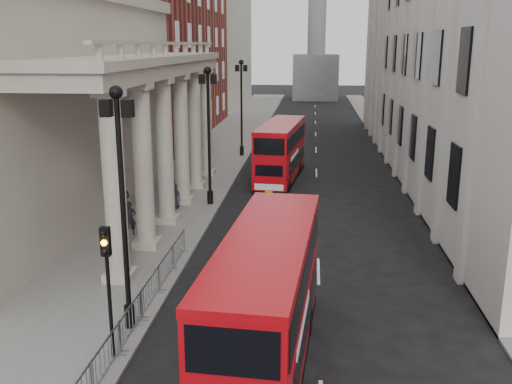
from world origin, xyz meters
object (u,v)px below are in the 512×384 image
pedestrian_c (174,196)px  bus_far (281,150)px  monument_column (317,8)px  traffic_light (107,269)px  lamp_post_south (122,194)px  lamp_post_north (241,101)px  pedestrian_a (130,219)px  pedestrian_b (123,198)px  lamp_post_mid (209,127)px  bus_near (267,301)px

pedestrian_c → bus_far: bearing=61.6°
monument_column → traffic_light: 91.17m
lamp_post_south → lamp_post_north: 32.00m
lamp_post_south → pedestrian_a: 10.87m
traffic_light → pedestrian_b: bearing=107.1°
lamp_post_south → pedestrian_b: 14.70m
monument_column → pedestrian_a: (-9.65, -78.33, -14.98)m
traffic_light → bus_far: size_ratio=0.43×
lamp_post_mid → bus_near: lamp_post_mid is taller
monument_column → lamp_post_north: bearing=-96.7°
monument_column → lamp_post_north: (-6.60, -56.00, -11.07)m
lamp_post_south → pedestrian_b: bearing=109.1°
traffic_light → monument_column: bearing=85.9°
lamp_post_south → bus_near: (4.94, -1.96, -2.67)m
bus_near → monument_column: bearing=92.9°
traffic_light → pedestrian_a: (-3.15, 11.69, -2.11)m
pedestrian_b → pedestrian_c: size_ratio=1.19×
traffic_light → pedestrian_b: 16.26m
lamp_post_south → lamp_post_north: size_ratio=1.00×
lamp_post_south → bus_near: bearing=-21.7°
pedestrian_b → monument_column: bearing=-97.3°
bus_near → pedestrian_b: bus_near is taller
monument_column → bus_near: 91.02m
bus_far → pedestrian_b: 13.24m
traffic_light → pedestrian_c: traffic_light is taller
lamp_post_south → bus_far: size_ratio=0.84×
monument_column → pedestrian_b: bearing=-98.6°
lamp_post_south → pedestrian_c: size_ratio=5.31×
lamp_post_mid → bus_far: size_ratio=0.84×
bus_far → pedestrian_b: size_ratio=5.31×
lamp_post_south → traffic_light: (0.10, -2.02, -1.80)m
bus_far → monument_column: bearing=93.5°
bus_near → bus_far: 25.40m
monument_column → bus_near: monument_column is taller
lamp_post_north → bus_far: (3.94, -8.58, -2.72)m
monument_column → lamp_post_south: 88.94m
monument_column → lamp_post_north: 57.46m
traffic_light → pedestrian_a: 12.29m
bus_far → pedestrian_a: size_ratio=5.62×
lamp_post_mid → bus_far: (3.94, 7.42, -2.72)m
lamp_post_south → pedestrian_c: lamp_post_south is taller
pedestrian_a → lamp_post_south: bearing=-88.5°
lamp_post_mid → pedestrian_a: 8.04m
pedestrian_a → bus_near: bearing=-71.5°
pedestrian_c → lamp_post_mid: bearing=38.7°
lamp_post_south → pedestrian_c: bearing=97.5°
traffic_light → bus_far: 25.74m
pedestrian_b → lamp_post_south: bearing=110.3°
bus_far → lamp_post_north: bearing=120.6°
lamp_post_south → bus_far: lamp_post_south is taller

